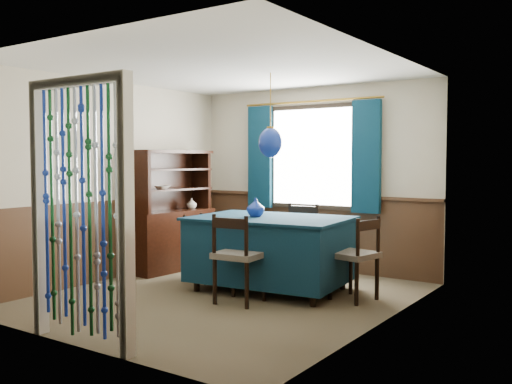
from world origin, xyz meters
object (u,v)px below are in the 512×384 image
Objects in this scene: chair_near at (238,256)px; chair_far at (297,239)px; dining_table at (270,248)px; chair_left at (202,245)px; bowl_shelf at (162,187)px; vase_sideboard at (192,203)px; vase_table at (256,208)px; sideboard at (172,228)px; pendant_lamp at (270,142)px; chair_right at (356,256)px.

chair_near and chair_far have the same top height.
dining_table is 2.26× the size of chair_left.
bowl_shelf reaches higher than vase_sideboard.
sideboard is at bearing 168.87° from vase_table.
chair_near is 0.99× the size of pendant_lamp.
sideboard is (-0.80, 0.32, 0.13)m from chair_left.
vase_table reaches higher than chair_right.
vase_table is at bearing 88.80° from chair_left.
vase_table is 1.57m from bowl_shelf.
chair_near is 0.82m from vase_table.
chair_far is 1.41m from pendant_lamp.
vase_table is at bearing -168.51° from dining_table.
vase_sideboard is at bearing -133.45° from chair_left.
chair_near is 2.03m from bowl_shelf.
bowl_shelf reaches higher than chair_right.
pendant_lamp is at bearing -4.12° from sideboard.
chair_near is 4.81× the size of vase_table.
bowl_shelf is (-0.74, 0.08, 0.70)m from chair_left.
chair_far is at bearing 89.97° from chair_near.
bowl_shelf is (-1.73, 0.02, 0.66)m from dining_table.
bowl_shelf reaches higher than chair_far.
pendant_lamp is (0.98, 0.05, 1.27)m from chair_left.
chair_near reaches higher than chair_right.
bowl_shelf is (-1.66, -0.71, 0.64)m from chair_far.
chair_far is at bearing 95.15° from pendant_lamp.
chair_far is 1.91m from bowl_shelf.
pendant_lamp reaches higher than vase_sideboard.
chair_near is at bearing -85.64° from pendant_lamp.
chair_right is at bearing 8.20° from vase_table.
bowl_shelf reaches higher than chair_left.
dining_table is at bearing 0.00° from pendant_lamp.
chair_far is at bearing 89.19° from dining_table.
chair_far is at bearing 72.24° from chair_right.
vase_table is at bearing -23.27° from vase_sideboard.
chair_far is 0.91m from vase_table.
chair_right is 0.55× the size of sideboard.
dining_table is 0.50m from vase_table.
vase_sideboard is (-1.73, 0.62, 0.41)m from dining_table.
vase_sideboard is at bearing 160.35° from pendant_lamp.
vase_table is at bearing 104.15° from chair_near.
vase_table is at bearing -162.54° from pendant_lamp.
sideboard is at bearing -113.04° from chair_left.
chair_right is 5.57× the size of vase_sideboard.
chair_far is at bearing 129.16° from chair_left.
pendant_lamp reaches higher than chair_left.
chair_near is at bearing -91.60° from dining_table.
chair_right is (2.01, 0.17, 0.04)m from chair_left.
chair_left is 1.61m from pendant_lamp.
chair_right is at bearing -10.28° from vase_sideboard.
vase_sideboard is at bearing 154.38° from dining_table.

